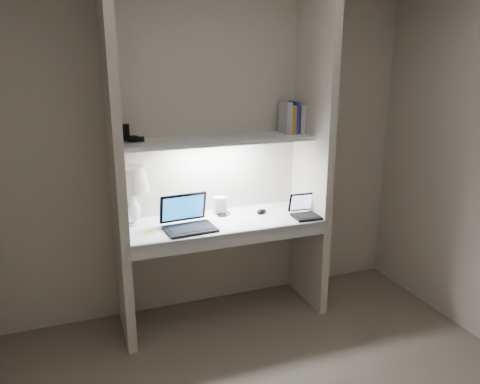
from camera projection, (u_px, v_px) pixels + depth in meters
name	position (u px, v px, depth m)	size (l,w,h in m)	color
back_wall	(210.00, 150.00, 3.55)	(3.20, 0.01, 2.50)	beige
alcove_panel_left	(116.00, 164.00, 3.06)	(0.06, 0.55, 2.50)	beige
alcove_panel_right	(313.00, 150.00, 3.55)	(0.06, 0.55, 2.50)	beige
desk	(222.00, 223.00, 3.44)	(1.40, 0.55, 0.04)	white
desk_apron	(234.00, 239.00, 3.21)	(1.46, 0.03, 0.10)	silver
shelf	(217.00, 140.00, 3.36)	(1.40, 0.36, 0.03)	silver
strip_light	(217.00, 143.00, 3.37)	(0.60, 0.04, 0.01)	white
table_lamp	(129.00, 186.00, 3.27)	(0.29, 0.29, 0.43)	white
laptop_main	(188.00, 221.00, 3.27)	(0.36, 0.32, 0.23)	black
laptop_netbook	(308.00, 211.00, 3.53)	(0.27, 0.24, 0.16)	black
speaker	(220.00, 205.00, 3.58)	(0.09, 0.06, 0.13)	silver
mouse	(262.00, 211.00, 3.59)	(0.09, 0.06, 0.03)	black
cable_coil	(224.00, 214.00, 3.56)	(0.09, 0.09, 0.01)	black
sticky_note	(150.00, 233.00, 3.18)	(0.07, 0.07, 0.00)	#EFFF35
book_row	(296.00, 118.00, 3.58)	(0.23, 0.16, 0.24)	white
shelf_box	(124.00, 133.00, 3.23)	(0.07, 0.05, 0.12)	black
shelf_gadget	(133.00, 139.00, 3.19)	(0.11, 0.08, 0.05)	black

